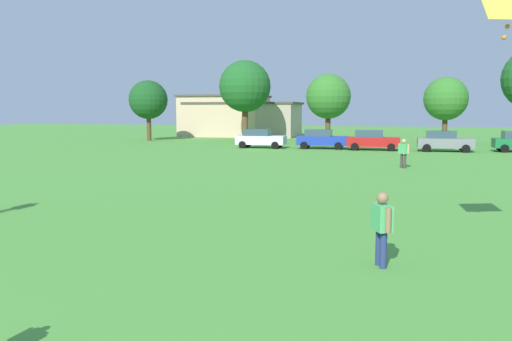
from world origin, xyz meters
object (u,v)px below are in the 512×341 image
at_px(tree_center_right, 446,99).
at_px(tree_center_left, 328,97).
at_px(parked_car_white_0, 260,138).
at_px(parked_car_blue_1, 321,139).
at_px(parked_car_red_2, 372,140).
at_px(bystander_near_trees, 404,151).
at_px(adult_bystander, 382,223).
at_px(parked_car_gray_3, 444,141).
at_px(kite, 511,5).
at_px(tree_left, 245,87).
at_px(tree_far_left, 148,100).

bearing_deg(tree_center_right, tree_center_left, -171.86).
relative_size(parked_car_white_0, tree_center_left, 0.62).
xyz_separation_m(parked_car_blue_1, parked_car_red_2, (4.33, -0.56, 0.00)).
distance_m(bystander_near_trees, tree_center_left, 22.38).
bearing_deg(parked_car_red_2, tree_center_right, 54.12).
height_order(parked_car_red_2, tree_center_right, tree_center_right).
distance_m(adult_bystander, parked_car_gray_3, 33.49).
relative_size(kite, tree_left, 0.16).
bearing_deg(tree_center_left, parked_car_blue_1, -87.90).
height_order(kite, tree_center_left, tree_center_left).
distance_m(kite, tree_left, 46.10).
distance_m(parked_car_blue_1, parked_car_gray_3, 10.03).
bearing_deg(parked_car_blue_1, tree_far_left, 159.48).
distance_m(parked_car_red_2, tree_far_left, 25.87).
bearing_deg(tree_center_right, tree_far_left, -178.06).
relative_size(tree_far_left, tree_center_right, 1.01).
height_order(kite, tree_left, tree_left).
bearing_deg(kite, adult_bystander, -161.00).
relative_size(adult_bystander, parked_car_gray_3, 0.37).
relative_size(parked_car_red_2, tree_center_right, 0.66).
distance_m(parked_car_white_0, tree_left, 12.04).
height_order(adult_bystander, tree_left, tree_left).
xyz_separation_m(kite, parked_car_red_2, (-3.69, 32.45, -4.58)).
xyz_separation_m(tree_left, tree_center_right, (20.48, -1.07, -1.46)).
relative_size(kite, parked_car_white_0, 0.32).
bearing_deg(parked_car_blue_1, kite, -76.34).
bearing_deg(parked_car_gray_3, tree_center_left, 143.51).
bearing_deg(tree_left, parked_car_gray_3, -27.62).
bearing_deg(parked_car_red_2, tree_center_left, 121.46).
xyz_separation_m(tree_left, tree_center_left, (9.33, -2.66, -1.22)).
bearing_deg(tree_far_left, parked_car_blue_1, -20.52).
bearing_deg(kite, bystander_near_trees, 94.54).
distance_m(parked_car_blue_1, tree_center_left, 7.91).
bearing_deg(kite, tree_left, 112.45).
relative_size(parked_car_white_0, tree_left, 0.49).
height_order(parked_car_gray_3, tree_center_left, tree_center_left).
relative_size(parked_car_white_0, parked_car_blue_1, 1.00).
bearing_deg(parked_car_blue_1, parked_car_red_2, -7.36).
distance_m(adult_bystander, parked_car_white_0, 35.10).
distance_m(kite, parked_car_blue_1, 34.28).
bearing_deg(tree_far_left, parked_car_white_0, -28.63).
height_order(tree_far_left, tree_left, tree_left).
bearing_deg(adult_bystander, bystander_near_trees, -26.26).
xyz_separation_m(parked_car_white_0, parked_car_gray_3, (15.38, -0.16, 0.00)).
bearing_deg(tree_center_left, parked_car_red_2, -58.54).
xyz_separation_m(bystander_near_trees, tree_left, (-16.10, 23.68, 4.88)).
bearing_deg(tree_center_left, parked_car_white_0, -124.52).
xyz_separation_m(adult_bystander, tree_center_right, (5.31, 42.38, 3.46)).
distance_m(parked_car_gray_3, tree_center_left, 13.32).
bearing_deg(adult_bystander, parked_car_gray_3, -31.16).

